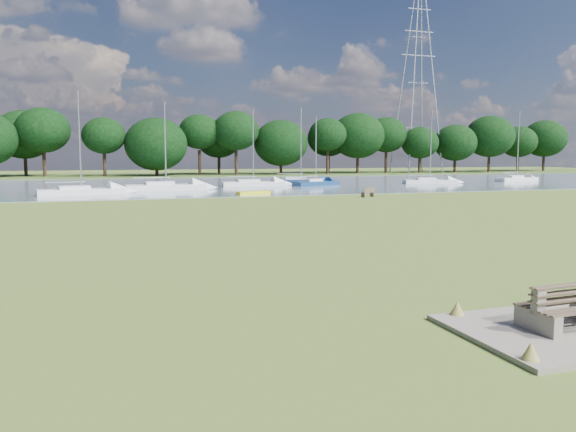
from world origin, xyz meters
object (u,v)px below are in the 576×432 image
object	(u,v)px
sailboat_4	(315,182)
pylon	(418,55)
sailboat_9	(165,185)
sailboat_2	(253,182)
sailboat_8	(429,180)
bench_pair	(567,309)
sailboat_6	(300,180)
kayak	(254,193)
riverbank_bench	(368,192)
sailboat_7	(80,189)
sailboat_1	(516,178)

from	to	relation	value
sailboat_4	pylon	bearing A→B (deg)	25.52
sailboat_4	sailboat_9	distance (m)	16.93
sailboat_9	sailboat_4	bearing A→B (deg)	8.42
sailboat_2	pylon	bearing A→B (deg)	43.73
sailboat_8	sailboat_2	bearing A→B (deg)	-169.26
bench_pair	sailboat_6	world-z (taller)	sailboat_6
sailboat_8	sailboat_9	size ratio (longest dim) A/B	1.02
sailboat_6	sailboat_4	bearing A→B (deg)	-53.64
sailboat_4	sailboat_9	xyz separation A→B (m)	(-16.62, -3.21, 0.05)
sailboat_6	sailboat_9	bearing A→B (deg)	-140.01
kayak	sailboat_9	world-z (taller)	sailboat_9
riverbank_bench	pylon	bearing A→B (deg)	31.19
riverbank_bench	sailboat_4	world-z (taller)	sailboat_4
kayak	sailboat_8	xyz separation A→B (m)	(24.37, 11.38, 0.28)
sailboat_2	sailboat_6	xyz separation A→B (m)	(6.00, 1.51, 0.09)
pylon	sailboat_6	xyz separation A→B (m)	(-33.96, -31.74, -20.93)
sailboat_2	sailboat_7	bearing A→B (deg)	-150.39
bench_pair	riverbank_bench	world-z (taller)	bench_pair
sailboat_8	sailboat_9	world-z (taller)	sailboat_8
sailboat_6	sailboat_9	xyz separation A→B (m)	(-15.79, -5.93, -0.03)
sailboat_1	riverbank_bench	bearing A→B (deg)	-156.48
sailboat_4	sailboat_6	size ratio (longest dim) A/B	0.88
sailboat_4	sailboat_6	bearing A→B (deg)	86.34
sailboat_6	sailboat_9	distance (m)	16.87
sailboat_2	sailboat_8	xyz separation A→B (m)	(21.16, -1.37, -0.01)
bench_pair	sailboat_6	size ratio (longest dim) A/B	0.20
sailboat_1	sailboat_6	xyz separation A→B (m)	(-28.82, 1.46, 0.04)
bench_pair	sailboat_4	distance (m)	51.37
kayak	sailboat_1	xyz separation A→B (m)	(38.03, 12.80, 0.33)
bench_pair	sailboat_1	size ratio (longest dim) A/B	0.20
sailboat_2	sailboat_6	size ratio (longest dim) A/B	0.95
kayak	pylon	bearing A→B (deg)	29.66
sailboat_4	sailboat_8	xyz separation A→B (m)	(14.33, -0.16, -0.02)
sailboat_7	sailboat_9	bearing A→B (deg)	17.93
sailboat_8	sailboat_9	xyz separation A→B (m)	(-30.95, -3.05, 0.07)
pylon	sailboat_7	xyz separation A→B (m)	(-57.25, -41.55, -21.00)
pylon	sailboat_2	bearing A→B (deg)	-140.24
bench_pair	sailboat_7	xyz separation A→B (m)	(-10.50, 42.45, 0.03)
sailboat_9	sailboat_7	bearing A→B (deg)	-155.16
riverbank_bench	sailboat_6	world-z (taller)	sailboat_6
sailboat_1	sailboat_2	size ratio (longest dim) A/B	1.07
sailboat_8	kayak	bearing A→B (deg)	-140.52
pylon	sailboat_6	bearing A→B (deg)	-136.93
kayak	sailboat_4	distance (m)	15.30
pylon	sailboat_1	bearing A→B (deg)	-98.79
sailboat_1	sailboat_7	size ratio (longest dim) A/B	1.02
sailboat_7	sailboat_9	xyz separation A→B (m)	(7.49, 3.87, 0.04)
sailboat_1	sailboat_8	distance (m)	13.74
riverbank_bench	sailboat_4	bearing A→B (deg)	59.70
sailboat_4	sailboat_6	distance (m)	2.85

